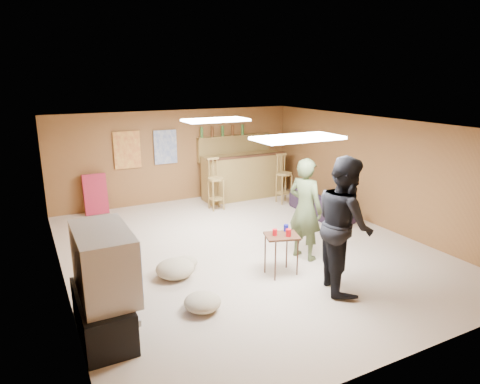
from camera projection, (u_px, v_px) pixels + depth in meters
name	position (u px, v px, depth m)	size (l,w,h in m)	color
ground	(245.00, 249.00, 7.63)	(7.00, 7.00, 0.00)	#B9A58D
ceiling	(246.00, 125.00, 7.05)	(6.00, 7.00, 0.02)	silver
wall_back	(177.00, 156.00, 10.34)	(6.00, 0.02, 2.20)	brown
wall_front	(407.00, 268.00, 4.34)	(6.00, 0.02, 2.20)	brown
wall_left	(57.00, 214.00, 6.01)	(0.02, 7.00, 2.20)	brown
wall_right	(376.00, 172.00, 8.67)	(0.02, 7.00, 2.20)	brown
tv_stand	(103.00, 314.00, 5.07)	(0.55, 1.30, 0.50)	black
dvd_box	(122.00, 317.00, 5.20)	(0.35, 0.50, 0.08)	#B2B2B7
tv_body	(104.00, 263.00, 4.93)	(0.60, 1.10, 0.80)	#B2B2B7
tv_screen	(131.00, 258.00, 5.07)	(0.02, 0.95, 0.65)	navy
bar_counter	(243.00, 176.00, 10.68)	(2.00, 0.60, 1.10)	olive
bar_lip	(248.00, 156.00, 10.32)	(2.10, 0.12, 0.05)	#381E12
bar_shelf	(234.00, 136.00, 10.81)	(2.00, 0.18, 0.05)	olive
bar_backing	(234.00, 148.00, 10.91)	(2.00, 0.14, 0.60)	olive
poster_left	(127.00, 150.00, 9.70)	(0.60, 0.03, 0.85)	#BF3F26
poster_right	(165.00, 147.00, 10.10)	(0.55, 0.03, 0.80)	#334C99
folding_chair_stack	(95.00, 194.00, 9.45)	(0.50, 0.14, 0.90)	#A91F37
ceiling_panel_front	(298.00, 138.00, 5.77)	(1.20, 0.60, 0.04)	white
ceiling_panel_back	(216.00, 120.00, 8.08)	(1.20, 0.60, 0.04)	white
person_olive	(305.00, 209.00, 7.04)	(0.63, 0.41, 1.72)	#485531
person_black	(344.00, 224.00, 6.00)	(0.94, 0.74, 1.94)	black
sofa	(321.00, 204.00, 9.46)	(1.68, 0.66, 0.49)	black
tray_table	(281.00, 255.00, 6.58)	(0.50, 0.40, 0.64)	#381E12
cup_red_near	(275.00, 232.00, 6.46)	(0.07, 0.07, 0.10)	red
cup_red_far	(288.00, 233.00, 6.43)	(0.08, 0.08, 0.11)	red
cup_blue	(286.00, 228.00, 6.65)	(0.08, 0.08, 0.10)	navy
bar_stool_left	(216.00, 186.00, 9.74)	(0.35, 0.35, 1.10)	olive
bar_stool_right	(284.00, 177.00, 10.22)	(0.40, 0.40, 1.27)	olive
cushion_near_tv	(175.00, 269.00, 6.53)	(0.59, 0.59, 0.27)	tan
cushion_mid	(185.00, 262.00, 6.86)	(0.39, 0.39, 0.18)	tan
cushion_far	(202.00, 302.00, 5.61)	(0.49, 0.49, 0.22)	tan
bottle_row	(223.00, 131.00, 10.60)	(1.20, 0.08, 0.26)	#3F7233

